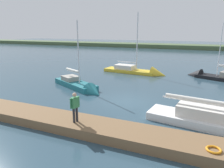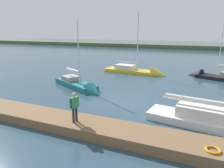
{
  "view_description": "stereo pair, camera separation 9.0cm",
  "coord_description": "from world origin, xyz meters",
  "px_view_note": "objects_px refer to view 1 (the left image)",
  "views": [
    {
      "loc": [
        -5.24,
        15.45,
        5.66
      ],
      "look_at": [
        1.31,
        -0.0,
        1.31
      ],
      "focal_mm": 33.69,
      "sensor_mm": 36.0,
      "label": 1
    },
    {
      "loc": [
        -5.32,
        15.42,
        5.66
      ],
      "look_at": [
        1.31,
        -0.0,
        1.31
      ],
      "focal_mm": 33.69,
      "sensor_mm": 36.0,
      "label": 2
    }
  ],
  "objects_px": {
    "sailboat_mid_channel": "(213,77)",
    "person_on_dock": "(75,105)",
    "sailboat_outer_mooring": "(80,87)",
    "sailboat_far_left": "(139,72)",
    "life_ring_buoy": "(214,150)"
  },
  "relations": [
    {
      "from": "sailboat_outer_mooring",
      "to": "sailboat_far_left",
      "type": "height_order",
      "value": "sailboat_far_left"
    },
    {
      "from": "sailboat_outer_mooring",
      "to": "sailboat_mid_channel",
      "type": "height_order",
      "value": "sailboat_outer_mooring"
    },
    {
      "from": "life_ring_buoy",
      "to": "sailboat_far_left",
      "type": "xyz_separation_m",
      "value": [
        8.28,
        -17.52,
        -0.46
      ]
    },
    {
      "from": "person_on_dock",
      "to": "sailboat_mid_channel",
      "type": "bearing_deg",
      "value": 85.06
    },
    {
      "from": "sailboat_far_left",
      "to": "person_on_dock",
      "type": "bearing_deg",
      "value": -80.0
    },
    {
      "from": "sailboat_outer_mooring",
      "to": "sailboat_far_left",
      "type": "distance_m",
      "value": 10.08
    },
    {
      "from": "sailboat_mid_channel",
      "to": "person_on_dock",
      "type": "xyz_separation_m",
      "value": [
        7.79,
        17.78,
        1.4
      ]
    },
    {
      "from": "person_on_dock",
      "to": "life_ring_buoy",
      "type": "bearing_deg",
      "value": 17.23
    },
    {
      "from": "sailboat_outer_mooring",
      "to": "sailboat_far_left",
      "type": "bearing_deg",
      "value": 97.18
    },
    {
      "from": "sailboat_far_left",
      "to": "person_on_dock",
      "type": "distance_m",
      "value": 17.43
    },
    {
      "from": "sailboat_mid_channel",
      "to": "person_on_dock",
      "type": "distance_m",
      "value": 19.46
    },
    {
      "from": "sailboat_far_left",
      "to": "person_on_dock",
      "type": "xyz_separation_m",
      "value": [
        -1.13,
        17.34,
        1.41
      ]
    },
    {
      "from": "life_ring_buoy",
      "to": "sailboat_outer_mooring",
      "type": "height_order",
      "value": "sailboat_outer_mooring"
    },
    {
      "from": "life_ring_buoy",
      "to": "person_on_dock",
      "type": "distance_m",
      "value": 7.22
    },
    {
      "from": "sailboat_outer_mooring",
      "to": "sailboat_far_left",
      "type": "relative_size",
      "value": 0.83
    }
  ]
}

